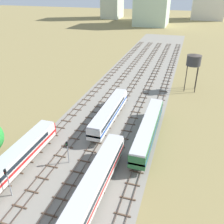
{
  "coord_description": "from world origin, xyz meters",
  "views": [
    {
      "loc": [
        15.11,
        -12.17,
        28.18
      ],
      "look_at": [
        0.0,
        36.23,
        1.5
      ],
      "focal_mm": 39.68,
      "sensor_mm": 36.0,
      "label": 1
    }
  ],
  "objects": [
    {
      "name": "signal_post_near",
      "position": [
        -7.14,
        8.96,
        3.29
      ],
      "size": [
        0.28,
        0.47,
        5.16
      ],
      "color": "gray",
      "rests_on": "ground"
    },
    {
      "name": "ground_plane",
      "position": [
        0.0,
        56.0,
        0.0
      ],
      "size": [
        480.0,
        480.0,
        0.0
      ],
      "primitive_type": "plane",
      "color": "olive"
    },
    {
      "name": "passenger_coach_centre_nearest",
      "position": [
        4.76,
        12.43,
        2.61
      ],
      "size": [
        2.96,
        22.0,
        3.8
      ],
      "color": "beige",
      "rests_on": "ground"
    },
    {
      "name": "track_far_left",
      "position": [
        -9.52,
        57.0,
        0.14
      ],
      "size": [
        2.4,
        126.0,
        0.29
      ],
      "color": "#47382D",
      "rests_on": "ground"
    },
    {
      "name": "water_tower",
      "position": [
        16.74,
        59.12,
        8.94
      ],
      "size": [
        4.09,
        4.09,
        10.76
      ],
      "color": "#2D2826",
      "rests_on": "ground"
    },
    {
      "name": "ballast_bed",
      "position": [
        0.0,
        56.0,
        0.0
      ],
      "size": [
        23.05,
        176.0,
        0.01
      ],
      "primitive_type": "cube",
      "color": "gray",
      "rests_on": "ground"
    },
    {
      "name": "signal_post_nearest",
      "position": [
        -2.38,
        18.38,
        2.95
      ],
      "size": [
        0.28,
        0.47,
        4.57
      ],
      "color": "gray",
      "rests_on": "ground"
    },
    {
      "name": "diesel_railcar_far_left_near",
      "position": [
        -9.52,
        14.23,
        2.6
      ],
      "size": [
        2.96,
        20.5,
        3.8
      ],
      "color": "beige",
      "rests_on": "ground"
    },
    {
      "name": "passenger_coach_centre_right_mid",
      "position": [
        9.52,
        29.81,
        2.61
      ],
      "size": [
        2.96,
        22.0,
        3.8
      ],
      "color": "#286638",
      "rests_on": "ground"
    },
    {
      "name": "diesel_railcar_centre_left_midfar",
      "position": [
        0.0,
        34.24,
        2.6
      ],
      "size": [
        2.96,
        20.5,
        3.8
      ],
      "color": "white",
      "rests_on": "ground"
    },
    {
      "name": "track_centre",
      "position": [
        4.76,
        57.0,
        0.14
      ],
      "size": [
        2.4,
        126.0,
        0.29
      ],
      "color": "#47382D",
      "rests_on": "ground"
    },
    {
      "name": "track_left",
      "position": [
        -4.76,
        57.0,
        0.14
      ],
      "size": [
        2.4,
        126.0,
        0.29
      ],
      "color": "#47382D",
      "rests_on": "ground"
    },
    {
      "name": "track_centre_left",
      "position": [
        0.0,
        57.0,
        0.14
      ],
      "size": [
        2.4,
        126.0,
        0.29
      ],
      "color": "#47382D",
      "rests_on": "ground"
    },
    {
      "name": "track_centre_right",
      "position": [
        9.52,
        57.0,
        0.14
      ],
      "size": [
        2.4,
        126.0,
        0.29
      ],
      "color": "#47382D",
      "rests_on": "ground"
    }
  ]
}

